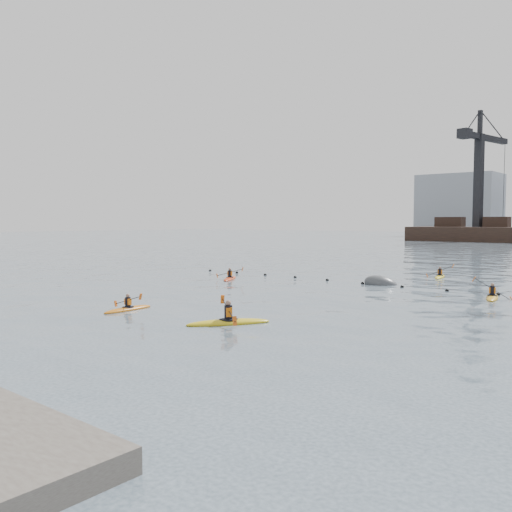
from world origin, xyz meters
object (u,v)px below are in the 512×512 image
object	(u,v)px
kayaker_0	(128,308)
mooring_buoy	(381,284)
kayaker_2	(230,278)
kayaker_3	(492,297)
kayaker_1	(228,322)
kayaker_5	(440,276)

from	to	relation	value
kayaker_0	mooring_buoy	bearing A→B (deg)	72.58
kayaker_2	kayaker_3	world-z (taller)	kayaker_3
kayaker_1	kayaker_2	xyz separation A→B (m)	(-11.95, 13.11, -0.02)
kayaker_0	kayaker_5	xyz separation A→B (m)	(5.91, 25.12, 0.00)
kayaker_5	kayaker_3	bearing A→B (deg)	-67.76
kayaker_0	kayaker_3	size ratio (longest dim) A/B	0.92
kayaker_0	kayaker_3	bearing A→B (deg)	48.32
kayaker_2	kayaker_5	distance (m)	16.35
kayaker_0	kayaker_1	bearing A→B (deg)	1.40
kayaker_1	kayaker_3	world-z (taller)	kayaker_3
kayaker_5	mooring_buoy	distance (m)	7.29
kayaker_2	kayaker_0	bearing A→B (deg)	-96.74
kayaker_2	mooring_buoy	size ratio (longest dim) A/B	1.27
kayaker_5	kayaker_0	bearing A→B (deg)	-116.28
kayaker_2	mooring_buoy	xyz separation A→B (m)	(10.24, 4.34, -0.09)
kayaker_2	mooring_buoy	bearing A→B (deg)	-6.49
kayaker_2	kayaker_3	bearing A→B (deg)	-22.71
kayaker_2	kayaker_5	bearing A→B (deg)	15.25
kayaker_5	kayaker_1	bearing A→B (deg)	-102.26
kayaker_3	kayaker_1	bearing A→B (deg)	-126.39
kayaker_0	kayaker_1	size ratio (longest dim) A/B	0.86
kayaker_0	kayaker_5	size ratio (longest dim) A/B	0.96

